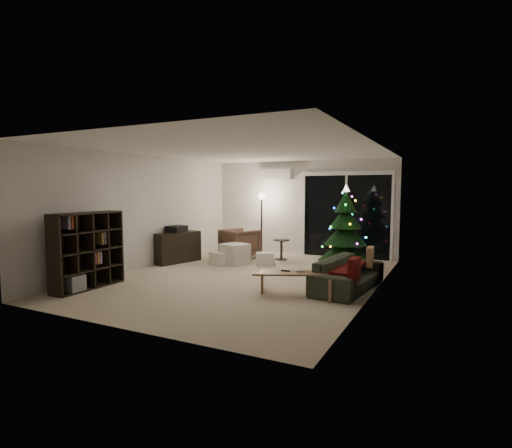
{
  "coord_description": "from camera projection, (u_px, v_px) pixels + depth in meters",
  "views": [
    {
      "loc": [
        3.69,
        -6.86,
        1.75
      ],
      "look_at": [
        0.1,
        0.3,
        1.05
      ],
      "focal_mm": 28.0,
      "sensor_mm": 36.0,
      "label": 1
    }
  ],
  "objects": [
    {
      "name": "room",
      "position": [
        294.0,
        222.0,
        8.95
      ],
      "size": [
        6.5,
        7.51,
        2.6
      ],
      "color": "beige",
      "rests_on": "ground"
    },
    {
      "name": "bookshelf",
      "position": [
        81.0,
        250.0,
        7.1
      ],
      "size": [
        0.61,
        1.39,
        1.35
      ],
      "primitive_type": null,
      "rotation": [
        0.0,
        0.0,
        -0.2
      ],
      "color": "black",
      "rests_on": "floor"
    },
    {
      "name": "media_cabinet",
      "position": [
        177.0,
        247.0,
        9.55
      ],
      "size": [
        0.71,
        1.23,
        0.73
      ],
      "primitive_type": "cube",
      "rotation": [
        0.0,
        0.0,
        -0.25
      ],
      "color": "black",
      "rests_on": "floor"
    },
    {
      "name": "stereo",
      "position": [
        176.0,
        229.0,
        9.51
      ],
      "size": [
        0.37,
        0.44,
        0.15
      ],
      "primitive_type": "cube",
      "color": "black",
      "rests_on": "media_cabinet"
    },
    {
      "name": "armchair",
      "position": [
        240.0,
        243.0,
        10.18
      ],
      "size": [
        1.06,
        1.07,
        0.75
      ],
      "primitive_type": "imported",
      "rotation": [
        0.0,
        0.0,
        2.73
      ],
      "color": "brown",
      "rests_on": "floor"
    },
    {
      "name": "ottoman",
      "position": [
        235.0,
        254.0,
        9.31
      ],
      "size": [
        0.67,
        0.67,
        0.48
      ],
      "primitive_type": "cube",
      "rotation": [
        0.0,
        0.0,
        -0.31
      ],
      "color": "silver",
      "rests_on": "floor"
    },
    {
      "name": "cardboard_box_a",
      "position": [
        220.0,
        259.0,
        9.24
      ],
      "size": [
        0.47,
        0.4,
        0.29
      ],
      "primitive_type": "cube",
      "rotation": [
        0.0,
        0.0,
        -0.24
      ],
      "color": "#F6E9CA",
      "rests_on": "floor"
    },
    {
      "name": "cardboard_box_b",
      "position": [
        265.0,
        259.0,
        9.21
      ],
      "size": [
        0.49,
        0.42,
        0.29
      ],
      "primitive_type": "cube",
      "rotation": [
        0.0,
        0.0,
        0.32
      ],
      "color": "#F6E9CA",
      "rests_on": "floor"
    },
    {
      "name": "side_table",
      "position": [
        281.0,
        250.0,
        9.9
      ],
      "size": [
        0.41,
        0.41,
        0.51
      ],
      "primitive_type": "cylinder",
      "rotation": [
        0.0,
        0.0,
        -0.01
      ],
      "color": "black",
      "rests_on": "floor"
    },
    {
      "name": "floor_lamp",
      "position": [
        262.0,
        225.0,
        10.7
      ],
      "size": [
        0.25,
        0.25,
        1.58
      ],
      "primitive_type": "cylinder",
      "color": "black",
      "rests_on": "floor"
    },
    {
      "name": "sofa",
      "position": [
        348.0,
        274.0,
        6.98
      ],
      "size": [
        0.93,
        1.94,
        0.55
      ],
      "primitive_type": "imported",
      "rotation": [
        0.0,
        0.0,
        1.46
      ],
      "color": "#2A3324",
      "rests_on": "floor"
    },
    {
      "name": "sofa_throw",
      "position": [
        343.0,
        266.0,
        7.01
      ],
      "size": [
        0.59,
        1.35,
        0.05
      ],
      "primitive_type": "cube",
      "color": "#490706",
      "rests_on": "sofa"
    },
    {
      "name": "cushion_a",
      "position": [
        370.0,
        257.0,
        7.43
      ],
      "size": [
        0.14,
        0.37,
        0.36
      ],
      "primitive_type": "cube",
      "rotation": [
        0.0,
        0.0,
        0.09
      ],
      "color": "#A17449",
      "rests_on": "sofa"
    },
    {
      "name": "cushion_b",
      "position": [
        354.0,
        269.0,
        6.27
      ],
      "size": [
        0.13,
        0.37,
        0.36
      ],
      "primitive_type": "cube",
      "rotation": [
        0.0,
        0.0,
        -0.07
      ],
      "color": "#490706",
      "rests_on": "sofa"
    },
    {
      "name": "coffee_table",
      "position": [
        294.0,
        284.0,
        6.59
      ],
      "size": [
        1.29,
        0.9,
        0.39
      ],
      "primitive_type": null,
      "rotation": [
        0.0,
        0.0,
        0.43
      ],
      "color": "#906749",
      "rests_on": "floor"
    },
    {
      "name": "remote_a",
      "position": [
        286.0,
        271.0,
        6.64
      ],
      "size": [
        0.15,
        0.05,
        0.02
      ],
      "primitive_type": "cube",
      "color": "black",
      "rests_on": "coffee_table"
    },
    {
      "name": "remote_b",
      "position": [
        301.0,
        271.0,
        6.57
      ],
      "size": [
        0.15,
        0.09,
        0.02
      ],
      "primitive_type": "cube",
      "rotation": [
        0.0,
        0.0,
        0.35
      ],
      "color": "slate",
      "rests_on": "coffee_table"
    },
    {
      "name": "christmas_tree",
      "position": [
        345.0,
        228.0,
        8.55
      ],
      "size": [
        1.29,
        1.29,
        1.85
      ],
      "primitive_type": "cone",
      "rotation": [
        0.0,
        0.0,
        -0.13
      ],
      "color": "black",
      "rests_on": "floor"
    }
  ]
}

